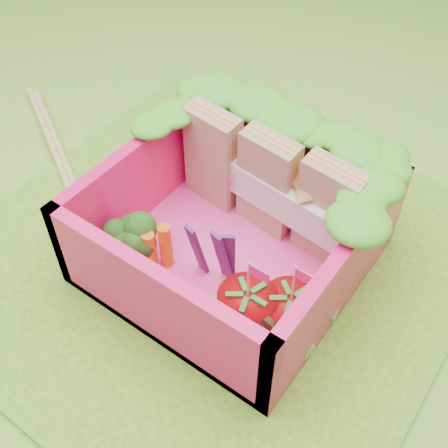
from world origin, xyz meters
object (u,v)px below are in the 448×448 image
bento_box (234,226)px  chopsticks (69,178)px  broccoli (134,233)px  strawberry_left (247,313)px  sandwich_stack (269,184)px  strawberry_right (289,316)px

bento_box → chopsticks: size_ratio=0.67×
broccoli → strawberry_left: 0.76m
bento_box → strawberry_left: size_ratio=2.49×
bento_box → sandwich_stack: bearing=88.9°
bento_box → chopsticks: (-1.21, -0.08, -0.25)m
bento_box → strawberry_right: (0.50, -0.25, -0.08)m
strawberry_right → chopsticks: 1.73m
broccoli → strawberry_left: bearing=-3.5°
sandwich_stack → broccoli: 0.77m
strawberry_left → strawberry_right: bearing=31.8°
bento_box → chopsticks: 1.24m
sandwich_stack → strawberry_left: 0.76m
bento_box → strawberry_left: 0.50m
strawberry_left → chopsticks: 1.58m
broccoli → chopsticks: (-0.79, 0.23, -0.20)m
sandwich_stack → strawberry_left: bearing=-64.3°
bento_box → broccoli: (-0.42, -0.31, -0.05)m
broccoli → strawberry_right: 0.92m
broccoli → chopsticks: size_ratio=0.18×
strawberry_left → strawberry_right: size_ratio=1.02×
sandwich_stack → chopsticks: (-1.22, -0.40, -0.32)m
bento_box → strawberry_left: strawberry_left is taller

